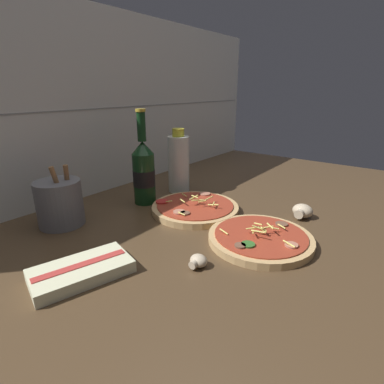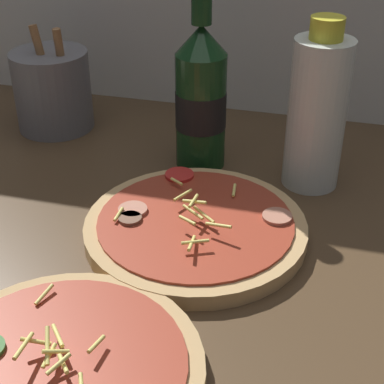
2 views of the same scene
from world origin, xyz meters
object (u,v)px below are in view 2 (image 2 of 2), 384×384
object	(u,v)px
oil_bottle	(317,112)
utensil_crock	(53,90)
pizza_near	(60,373)
pizza_far	(195,227)
beer_bottle	(201,95)

from	to	relation	value
oil_bottle	utensil_crock	bearing A→B (deg)	169.85
pizza_near	pizza_far	size ratio (longest dim) A/B	0.96
pizza_far	oil_bottle	xyz separation A→B (cm)	(11.24, 15.31, 8.75)
pizza_near	beer_bottle	world-z (taller)	beer_bottle
pizza_far	beer_bottle	distance (cm)	19.20
beer_bottle	utensil_crock	distance (cm)	25.24
pizza_far	beer_bottle	size ratio (longest dim) A/B	0.88
beer_bottle	oil_bottle	world-z (taller)	beer_bottle
pizza_near	pizza_far	world-z (taller)	pizza_far
pizza_far	beer_bottle	xyz separation A→B (cm)	(-3.65, 16.59, 8.94)
utensil_crock	pizza_near	bearing A→B (deg)	-63.58
pizza_near	oil_bottle	xyz separation A→B (cm)	(16.68, 38.23, 8.80)
beer_bottle	utensil_crock	xyz separation A→B (cm)	(-24.26, 5.72, -4.01)
beer_bottle	oil_bottle	size ratio (longest dim) A/B	1.32
pizza_near	utensil_crock	bearing A→B (deg)	116.42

